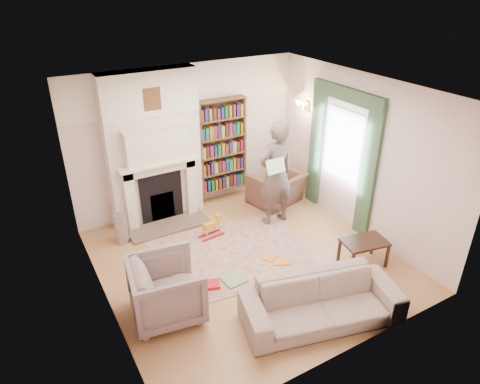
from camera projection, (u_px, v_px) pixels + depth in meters
floor at (248, 260)px, 7.05m from camera, size 4.50×4.50×0.00m
ceiling at (249, 91)px, 5.77m from camera, size 4.50×4.50×0.00m
wall_back at (188, 139)px, 8.14m from camera, size 4.50×0.00×4.50m
wall_front at (354, 263)px, 4.68m from camera, size 4.50×0.00×4.50m
wall_left at (96, 223)px, 5.42m from camera, size 0.00×4.50×4.50m
wall_right at (360, 155)px, 7.40m from camera, size 0.00×4.50×4.50m
fireplace at (154, 150)px, 7.66m from camera, size 1.70×0.58×2.80m
bookcase at (221, 146)px, 8.43m from camera, size 1.00×0.24×1.85m
window at (343, 145)px, 7.68m from camera, size 0.02×0.90×1.30m
curtain_left at (369, 173)px, 7.24m from camera, size 0.07×0.32×2.40m
curtain_right at (316, 147)px, 8.32m from camera, size 0.07×0.32×2.40m
pelmet at (348, 95)px, 7.24m from camera, size 0.09×1.70×0.24m
wall_sconce at (299, 108)px, 8.23m from camera, size 0.20×0.24×0.24m
rug at (230, 255)px, 7.16m from camera, size 2.84×2.34×0.01m
armchair_reading at (276, 188)px, 8.67m from camera, size 1.18×1.08×0.65m
armchair_left at (167, 289)px, 5.75m from camera, size 1.08×1.05×0.86m
sofa at (322, 302)px, 5.71m from camera, size 2.27×1.33×0.62m
man_reading at (276, 174)px, 7.71m from camera, size 0.74×0.51×1.98m
newspaper at (276, 166)px, 7.36m from camera, size 0.37×0.12×0.25m
coffee_table at (363, 253)px, 6.85m from camera, size 0.77×0.57×0.45m
paraffin_heater at (122, 228)px, 7.40m from camera, size 0.25×0.25×0.55m
rocking_horse at (211, 227)px, 7.58m from camera, size 0.47×0.23×0.40m
board_game at (234, 279)px, 6.57m from camera, size 0.36×0.36×0.03m
game_box_lid at (209, 285)px, 6.44m from camera, size 0.36×0.30×0.05m
comic_annuals at (274, 264)px, 6.91m from camera, size 0.63×0.68×0.02m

